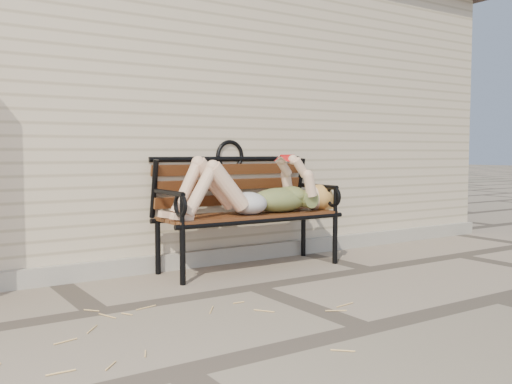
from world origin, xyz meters
TOP-DOWN VIEW (x-y plane):
  - ground at (0.00, 0.00)m, footprint 80.00×80.00m
  - house_wall at (0.00, 3.00)m, footprint 8.00×4.00m
  - foundation_strip at (0.00, 0.97)m, footprint 8.00×0.10m
  - garden_bench at (0.36, 0.74)m, footprint 1.82×0.72m
  - reading_woman at (0.38, 0.60)m, footprint 1.72×0.39m
  - straw_scatter at (-1.31, -0.74)m, footprint 2.85×1.72m

SIDE VIEW (x-z plane):
  - ground at x=0.00m, z-range 0.00..0.00m
  - straw_scatter at x=-1.31m, z-range 0.00..0.01m
  - foundation_strip at x=0.00m, z-range 0.00..0.15m
  - garden_bench at x=0.36m, z-range 0.07..1.25m
  - reading_woman at x=0.38m, z-range 0.43..0.97m
  - house_wall at x=0.00m, z-range 0.00..3.00m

